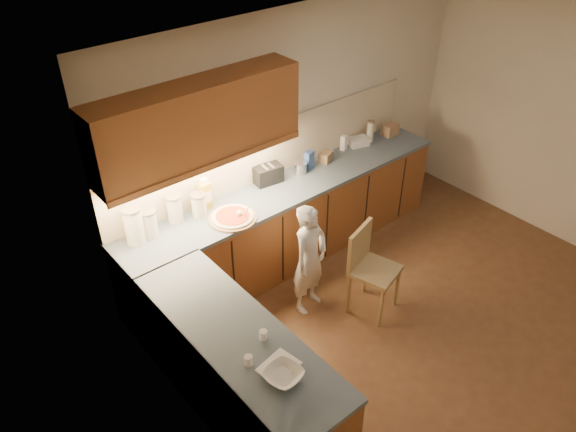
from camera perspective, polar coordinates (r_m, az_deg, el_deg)
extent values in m
plane|color=#56351D|center=(5.62, 14.51, -10.82)|extent=(4.50, 4.50, 0.00)
cube|color=beige|center=(5.93, 1.01, 8.65)|extent=(4.50, 0.04, 2.60)
cube|color=beige|center=(3.53, -5.80, -13.32)|extent=(0.04, 4.00, 2.60)
cube|color=white|center=(4.23, 19.73, 14.73)|extent=(4.50, 4.00, 0.04)
cube|color=brown|center=(5.97, 0.07, -0.80)|extent=(3.75, 0.60, 0.88)
cube|color=brown|center=(4.51, -4.93, -15.86)|extent=(0.60, 2.00, 0.88)
cube|color=#495A69|center=(5.71, 0.07, 2.95)|extent=(3.77, 0.62, 0.04)
cube|color=#495A69|center=(4.16, -5.25, -11.86)|extent=(0.62, 2.02, 0.04)
cube|color=black|center=(5.13, -11.06, -8.69)|extent=(0.02, 0.01, 0.80)
cube|color=black|center=(5.34, -5.52, -5.96)|extent=(0.02, 0.01, 0.80)
cube|color=black|center=(5.62, -0.51, -3.42)|extent=(0.02, 0.01, 0.80)
cube|color=black|center=(5.93, 3.98, -1.12)|extent=(0.02, 0.01, 0.80)
cube|color=black|center=(6.30, 7.97, 0.95)|extent=(0.02, 0.01, 0.80)
cube|color=black|center=(6.69, 11.52, 2.77)|extent=(0.02, 0.01, 0.80)
cube|color=beige|center=(5.75, -1.76, 6.73)|extent=(3.75, 0.02, 0.58)
cube|color=brown|center=(4.89, -9.12, 9.39)|extent=(1.95, 0.35, 0.70)
cube|color=brown|center=(4.92, -7.66, 5.06)|extent=(1.95, 0.02, 0.06)
cylinder|color=tan|center=(5.23, -5.64, -0.21)|extent=(0.45, 0.45, 0.02)
cylinder|color=beige|center=(5.22, -5.65, -0.05)|extent=(0.39, 0.39, 0.02)
cylinder|color=red|center=(5.21, -5.65, 0.04)|extent=(0.31, 0.31, 0.01)
sphere|color=white|center=(5.20, -4.96, 0.27)|extent=(0.06, 0.06, 0.06)
cylinder|color=white|center=(5.16, -4.30, 0.40)|extent=(0.02, 0.11, 0.18)
imported|color=silver|center=(5.28, 2.21, -4.42)|extent=(0.47, 0.37, 1.16)
cylinder|color=tan|center=(5.37, 9.47, -9.20)|extent=(0.04, 0.04, 0.46)
cylinder|color=tan|center=(5.61, 11.01, -7.10)|extent=(0.04, 0.04, 0.46)
cylinder|color=tan|center=(5.46, 6.18, -7.87)|extent=(0.04, 0.04, 0.46)
cylinder|color=tan|center=(5.70, 7.84, -5.87)|extent=(0.04, 0.04, 0.46)
cube|color=tan|center=(5.37, 8.86, -5.52)|extent=(0.51, 0.51, 0.04)
cube|color=tan|center=(5.28, 7.27, -2.97)|extent=(0.40, 0.15, 0.41)
imported|color=white|center=(3.84, -0.47, -15.87)|extent=(0.29, 0.29, 0.06)
cylinder|color=white|center=(5.01, -15.38, -1.02)|extent=(0.17, 0.17, 0.34)
cylinder|color=gray|center=(4.91, -15.70, 0.67)|extent=(0.18, 0.18, 0.02)
cylinder|color=white|center=(5.08, -13.93, -0.80)|extent=(0.14, 0.14, 0.25)
cylinder|color=gray|center=(5.01, -14.14, 0.43)|extent=(0.15, 0.15, 0.02)
cylinder|color=silver|center=(5.21, -11.43, 0.65)|extent=(0.14, 0.14, 0.26)
cylinder|color=tan|center=(5.13, -11.61, 1.94)|extent=(0.15, 0.15, 0.02)
cylinder|color=silver|center=(5.25, -9.05, 1.01)|extent=(0.14, 0.14, 0.22)
cylinder|color=gray|center=(5.19, -9.16, 2.10)|extent=(0.15, 0.15, 0.02)
cube|color=#ACA422|center=(5.34, -8.42, 2.03)|extent=(0.11, 0.08, 0.28)
cube|color=silver|center=(5.25, -8.57, 3.53)|extent=(0.07, 0.05, 0.05)
cube|color=black|center=(5.71, -2.04, 4.25)|extent=(0.31, 0.20, 0.18)
cube|color=#B7B7BC|center=(5.65, -2.37, 4.97)|extent=(0.05, 0.13, 0.00)
cube|color=#B7B7BC|center=(5.68, -1.75, 5.17)|extent=(0.05, 0.13, 0.00)
cylinder|color=silver|center=(5.90, 1.22, 4.90)|extent=(0.14, 0.14, 0.11)
cylinder|color=silver|center=(5.87, 1.23, 5.40)|extent=(0.15, 0.15, 0.01)
cube|color=#304D90|center=(5.96, 2.15, 5.71)|extent=(0.11, 0.09, 0.20)
cube|color=#9A7A52|center=(6.12, 3.87, 6.02)|extent=(0.18, 0.15, 0.11)
cube|color=white|center=(6.35, 5.68, 7.40)|extent=(0.07, 0.07, 0.18)
cube|color=silver|center=(6.49, 7.17, 7.52)|extent=(0.26, 0.21, 0.09)
cylinder|color=white|center=(6.56, 8.35, 8.45)|extent=(0.08, 0.08, 0.24)
cylinder|color=gray|center=(6.50, 8.45, 9.46)|extent=(0.08, 0.08, 0.02)
cube|color=tan|center=(6.77, 10.33, 8.64)|extent=(0.18, 0.14, 0.14)
cube|color=white|center=(3.91, -0.93, -15.09)|extent=(0.29, 0.24, 0.02)
cylinder|color=silver|center=(3.92, -4.03, -14.42)|extent=(0.08, 0.08, 0.08)
cylinder|color=white|center=(4.07, -2.52, -11.97)|extent=(0.06, 0.06, 0.08)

